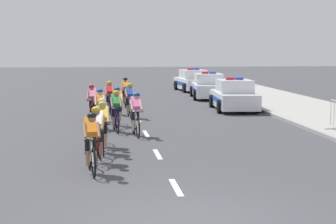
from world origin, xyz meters
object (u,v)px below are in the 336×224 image
Objects in this scene: cyclist_fourth at (103,121)px; police_car_nearest at (234,96)px; police_car_second at (209,87)px; cyclist_sixth at (116,110)px; cyclist_lead at (91,142)px; cyclist_eleventh at (110,97)px; cyclist_ninth at (130,100)px; cyclist_tenth at (92,102)px; cyclist_third at (102,126)px; cyclist_second at (97,133)px; police_car_third at (193,81)px; cyclist_twelfth at (125,92)px; cyclist_eighth at (100,108)px; cyclist_fifth at (136,113)px; cyclist_seventh at (118,106)px.

cyclist_fourth is 0.38× the size of police_car_nearest.
cyclist_sixth is at bearing -113.97° from police_car_second.
cyclist_lead is 1.00× the size of cyclist_eleventh.
cyclist_lead and cyclist_ninth have the same top height.
cyclist_ninth is 10.48m from police_car_second.
cyclist_third is at bearing -87.30° from cyclist_tenth.
cyclist_second is 1.00× the size of cyclist_ninth.
cyclist_twelfth is at bearing -116.26° from police_car_third.
police_car_second reaches higher than cyclist_twelfth.
cyclist_eighth is at bearing -109.46° from police_car_third.
cyclist_eleventh is at bearing 87.69° from cyclist_third.
police_car_second reaches higher than cyclist_eighth.
cyclist_fifth is 1.00× the size of cyclist_ninth.
cyclist_ninth and cyclist_tenth have the same top height.
cyclist_sixth is 5.76m from cyclist_eleventh.
cyclist_eleventh is at bearing 93.35° from cyclist_seventh.
police_car_third is at bearing 89.99° from police_car_nearest.
cyclist_fifth is 4.63m from cyclist_tenth.
police_car_nearest and police_car_third have the same top height.
police_car_third is at bearing 70.87° from cyclist_ninth.
police_car_second reaches higher than cyclist_fourth.
police_car_second is (6.78, 10.01, -0.11)m from cyclist_tenth.
cyclist_lead is 10.26m from cyclist_tenth.
police_car_nearest reaches higher than cyclist_tenth.
cyclist_fourth is at bearing -98.94° from cyclist_sixth.
cyclist_ninth is at bearing 80.17° from cyclist_sixth.
police_car_nearest is at bearing 9.02° from cyclist_eleventh.
cyclist_ninth is at bearing -61.74° from cyclist_eleventh.
police_car_third is (5.17, 10.49, -0.11)m from cyclist_twelfth.
cyclist_eighth is 2.49m from cyclist_tenth.
cyclist_third is 0.38× the size of police_car_second.
police_car_second is (6.02, 7.55, -0.11)m from cyclist_eleventh.
cyclist_fourth is at bearing -111.29° from police_car_second.
cyclist_fourth is at bearing 86.40° from cyclist_second.
cyclist_twelfth is at bearing 84.43° from cyclist_third.
cyclist_second is 1.00× the size of cyclist_tenth.
cyclist_third is at bearing -98.39° from cyclist_ninth.
police_car_nearest is (6.57, 12.33, -0.11)m from cyclist_second.
cyclist_fifth is at bearing -90.82° from cyclist_ninth.
cyclist_sixth is at bearing -131.40° from police_car_nearest.
cyclist_seventh is 1.00× the size of cyclist_eighth.
cyclist_tenth is at bearing -124.10° from police_car_second.
cyclist_lead is at bearing -93.12° from cyclist_eleventh.
cyclist_sixth is 1.00m from cyclist_eighth.
cyclist_tenth is (-0.86, 3.30, 0.00)m from cyclist_sixth.
cyclist_third and cyclist_tenth have the same top height.
cyclist_fifth and cyclist_seventh have the same top height.
cyclist_sixth and cyclist_ninth have the same top height.
cyclist_sixth is 8.71m from cyclist_twelfth.
cyclist_third and cyclist_twelfth have the same top height.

